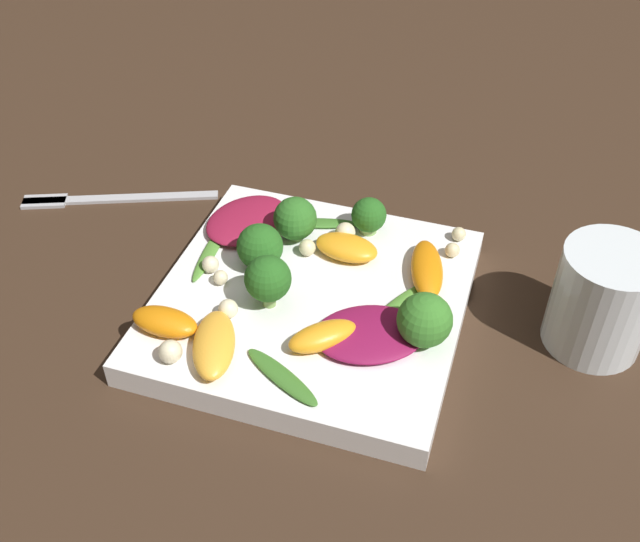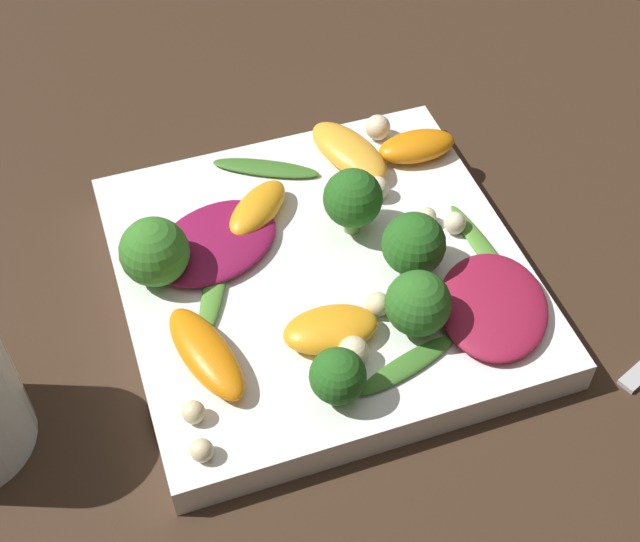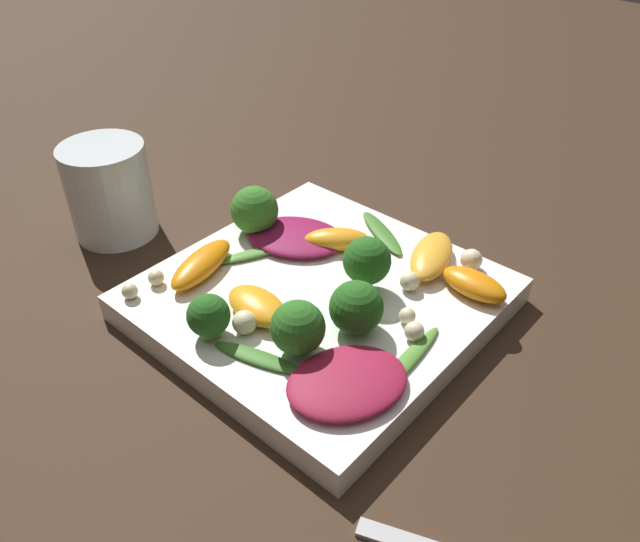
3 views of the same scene
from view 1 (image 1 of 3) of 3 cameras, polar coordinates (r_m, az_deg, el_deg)
name	(u,v)px [view 1 (image 1 of 3)]	position (r m, az deg, el deg)	size (l,w,h in m)	color
ground_plane	(312,313)	(0.65, -0.62, -3.22)	(2.40, 2.40, 0.00)	#382619
plate	(312,303)	(0.64, -0.63, -2.46)	(0.25, 0.25, 0.02)	white
drinking_glass	(602,300)	(0.63, 20.72, -2.07)	(0.08, 0.08, 0.09)	white
fork	(98,198)	(0.80, -16.55, 5.35)	(0.09, 0.19, 0.01)	#B2B2B7
radicchio_leaf_0	(248,220)	(0.70, -5.54, 3.88)	(0.10, 0.10, 0.01)	maroon
radicchio_leaf_1	(370,334)	(0.59, 3.81, -4.80)	(0.10, 0.11, 0.01)	maroon
orange_segment_0	(427,269)	(0.65, 8.14, 0.14)	(0.08, 0.05, 0.02)	orange
orange_segment_1	(323,336)	(0.58, 0.21, -4.99)	(0.06, 0.06, 0.02)	orange
orange_segment_2	(347,247)	(0.66, 2.03, 1.81)	(0.04, 0.06, 0.02)	orange
orange_segment_3	(165,322)	(0.61, -11.74, -3.80)	(0.03, 0.06, 0.02)	orange
orange_segment_4	(214,345)	(0.58, -8.08, -5.57)	(0.08, 0.05, 0.02)	#FCAD33
broccoli_floret_0	(295,219)	(0.67, -1.91, 3.99)	(0.04, 0.04, 0.04)	#84AD5B
broccoli_floret_1	(425,320)	(0.58, 7.98, -3.74)	(0.04, 0.04, 0.04)	#84AD5B
broccoli_floret_2	(260,247)	(0.64, -4.60, 1.85)	(0.04, 0.04, 0.04)	#84AD5B
broccoli_floret_3	(268,279)	(0.60, -3.99, -0.63)	(0.04, 0.04, 0.05)	#7A9E51
broccoli_floret_4	(369,216)	(0.68, 3.74, 4.22)	(0.03, 0.03, 0.04)	#84AD5B
arugula_sprig_0	(212,248)	(0.68, -8.25, 1.72)	(0.09, 0.02, 0.00)	#518E33
arugula_sprig_1	(282,377)	(0.56, -2.92, -8.04)	(0.05, 0.07, 0.00)	#3D7528
arugula_sprig_2	(321,223)	(0.70, 0.04, 3.66)	(0.03, 0.07, 0.00)	#3D7528
arugula_sprig_3	(392,312)	(0.61, 5.53, -3.13)	(0.07, 0.04, 0.00)	#518E33
macadamia_nut_0	(459,234)	(0.69, 10.53, 2.79)	(0.01, 0.01, 0.01)	beige
macadamia_nut_1	(307,248)	(0.66, -0.98, 1.80)	(0.02, 0.02, 0.02)	beige
macadamia_nut_2	(170,352)	(0.58, -11.33, -6.04)	(0.02, 0.02, 0.02)	beige
macadamia_nut_3	(345,232)	(0.68, 1.94, 2.97)	(0.02, 0.02, 0.02)	beige
macadamia_nut_4	(220,277)	(0.64, -7.59, -0.49)	(0.01, 0.01, 0.01)	beige
macadamia_nut_5	(211,263)	(0.65, -8.29, 0.59)	(0.01, 0.01, 0.01)	beige
macadamia_nut_6	(452,250)	(0.67, 10.06, 1.59)	(0.01, 0.01, 0.01)	beige
macadamia_nut_7	(228,309)	(0.61, -7.01, -2.88)	(0.02, 0.02, 0.02)	beige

